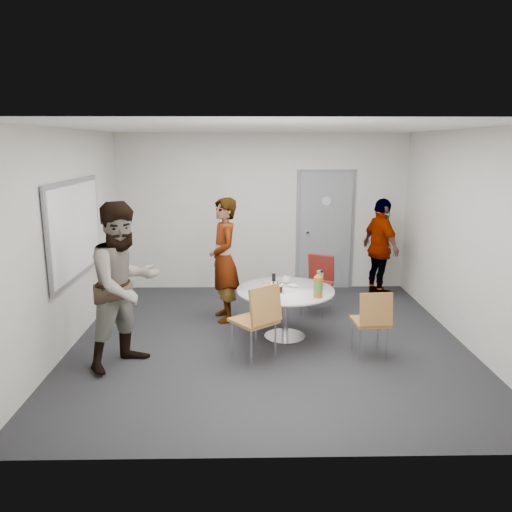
{
  "coord_description": "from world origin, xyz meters",
  "views": [
    {
      "loc": [
        -0.27,
        -6.12,
        2.51
      ],
      "look_at": [
        -0.16,
        0.25,
        1.08
      ],
      "focal_mm": 35.0,
      "sensor_mm": 36.0,
      "label": 1
    }
  ],
  "objects_px": {
    "table": "(288,296)",
    "chair_far": "(318,278)",
    "person_left": "(125,285)",
    "whiteboard": "(76,229)",
    "door": "(325,231)",
    "person_right": "(381,248)",
    "chair_near_left": "(259,315)",
    "person_main": "(224,260)",
    "chair_near_right": "(373,318)"
  },
  "relations": [
    {
      "from": "table",
      "to": "door",
      "type": "bearing_deg",
      "value": 70.64
    },
    {
      "from": "chair_near_left",
      "to": "person_left",
      "type": "height_order",
      "value": "person_left"
    },
    {
      "from": "chair_near_right",
      "to": "person_left",
      "type": "distance_m",
      "value": 2.9
    },
    {
      "from": "chair_near_left",
      "to": "person_main",
      "type": "bearing_deg",
      "value": 69.09
    },
    {
      "from": "table",
      "to": "chair_near_left",
      "type": "bearing_deg",
      "value": -118.48
    },
    {
      "from": "whiteboard",
      "to": "chair_near_left",
      "type": "height_order",
      "value": "whiteboard"
    },
    {
      "from": "chair_near_right",
      "to": "chair_far",
      "type": "xyz_separation_m",
      "value": [
        -0.41,
        1.67,
        0.03
      ]
    },
    {
      "from": "chair_far",
      "to": "person_left",
      "type": "distance_m",
      "value": 3.06
    },
    {
      "from": "whiteboard",
      "to": "table",
      "type": "bearing_deg",
      "value": -2.5
    },
    {
      "from": "chair_far",
      "to": "person_right",
      "type": "bearing_deg",
      "value": -115.78
    },
    {
      "from": "whiteboard",
      "to": "chair_near_left",
      "type": "relative_size",
      "value": 2.01
    },
    {
      "from": "door",
      "to": "chair_near_left",
      "type": "xyz_separation_m",
      "value": [
        -1.24,
        -3.13,
        -0.45
      ]
    },
    {
      "from": "table",
      "to": "person_right",
      "type": "height_order",
      "value": "person_right"
    },
    {
      "from": "chair_far",
      "to": "person_left",
      "type": "bearing_deg",
      "value": 63.89
    },
    {
      "from": "door",
      "to": "person_left",
      "type": "distance_m",
      "value": 4.2
    },
    {
      "from": "door",
      "to": "chair_far",
      "type": "bearing_deg",
      "value": -102.28
    },
    {
      "from": "whiteboard",
      "to": "door",
      "type": "bearing_deg",
      "value": 32.66
    },
    {
      "from": "person_left",
      "to": "chair_near_left",
      "type": "bearing_deg",
      "value": -49.05
    },
    {
      "from": "person_main",
      "to": "table",
      "type": "bearing_deg",
      "value": 34.85
    },
    {
      "from": "chair_far",
      "to": "door",
      "type": "bearing_deg",
      "value": -74.4
    },
    {
      "from": "chair_far",
      "to": "person_right",
      "type": "xyz_separation_m",
      "value": [
        1.15,
        0.85,
        0.29
      ]
    },
    {
      "from": "chair_near_left",
      "to": "person_main",
      "type": "distance_m",
      "value": 1.58
    },
    {
      "from": "table",
      "to": "person_left",
      "type": "xyz_separation_m",
      "value": [
        -1.91,
        -0.76,
        0.37
      ]
    },
    {
      "from": "door",
      "to": "person_main",
      "type": "distance_m",
      "value": 2.38
    },
    {
      "from": "door",
      "to": "table",
      "type": "height_order",
      "value": "door"
    },
    {
      "from": "whiteboard",
      "to": "table",
      "type": "xyz_separation_m",
      "value": [
        2.72,
        -0.12,
        -0.87
      ]
    },
    {
      "from": "table",
      "to": "person_right",
      "type": "bearing_deg",
      "value": 47.81
    },
    {
      "from": "table",
      "to": "chair_far",
      "type": "bearing_deg",
      "value": 62.0
    },
    {
      "from": "person_left",
      "to": "chair_near_right",
      "type": "bearing_deg",
      "value": -48.08
    },
    {
      "from": "table",
      "to": "person_left",
      "type": "height_order",
      "value": "person_left"
    },
    {
      "from": "chair_near_left",
      "to": "chair_far",
      "type": "xyz_separation_m",
      "value": [
        0.94,
        1.75,
        -0.04
      ]
    },
    {
      "from": "chair_near_right",
      "to": "person_main",
      "type": "xyz_separation_m",
      "value": [
        -1.81,
        1.4,
        0.38
      ]
    },
    {
      "from": "chair_near_left",
      "to": "person_right",
      "type": "height_order",
      "value": "person_right"
    },
    {
      "from": "whiteboard",
      "to": "person_right",
      "type": "xyz_separation_m",
      "value": [
        4.41,
        1.75,
        -0.63
      ]
    },
    {
      "from": "chair_near_left",
      "to": "person_right",
      "type": "xyz_separation_m",
      "value": [
        2.09,
        2.6,
        0.24
      ]
    },
    {
      "from": "person_main",
      "to": "person_left",
      "type": "bearing_deg",
      "value": -49.09
    },
    {
      "from": "chair_far",
      "to": "person_left",
      "type": "xyz_separation_m",
      "value": [
        -2.46,
        -1.79,
        0.42
      ]
    },
    {
      "from": "whiteboard",
      "to": "person_right",
      "type": "bearing_deg",
      "value": 21.64
    },
    {
      "from": "person_left",
      "to": "whiteboard",
      "type": "bearing_deg",
      "value": 82.09
    },
    {
      "from": "door",
      "to": "person_main",
      "type": "xyz_separation_m",
      "value": [
        -1.7,
        -1.65,
        -0.14
      ]
    },
    {
      "from": "door",
      "to": "chair_near_right",
      "type": "xyz_separation_m",
      "value": [
        0.11,
        -3.05,
        -0.51
      ]
    },
    {
      "from": "door",
      "to": "person_left",
      "type": "height_order",
      "value": "door"
    },
    {
      "from": "chair_near_right",
      "to": "person_main",
      "type": "relative_size",
      "value": 0.47
    },
    {
      "from": "chair_near_left",
      "to": "person_right",
      "type": "distance_m",
      "value": 3.34
    },
    {
      "from": "chair_near_left",
      "to": "person_right",
      "type": "bearing_deg",
      "value": 12.8
    },
    {
      "from": "table",
      "to": "chair_near_right",
      "type": "relative_size",
      "value": 1.51
    },
    {
      "from": "door",
      "to": "chair_near_right",
      "type": "height_order",
      "value": "door"
    },
    {
      "from": "chair_near_right",
      "to": "chair_near_left",
      "type": "bearing_deg",
      "value": 179.29
    },
    {
      "from": "chair_near_right",
      "to": "person_main",
      "type": "distance_m",
      "value": 2.32
    },
    {
      "from": "chair_near_left",
      "to": "person_left",
      "type": "distance_m",
      "value": 1.56
    }
  ]
}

